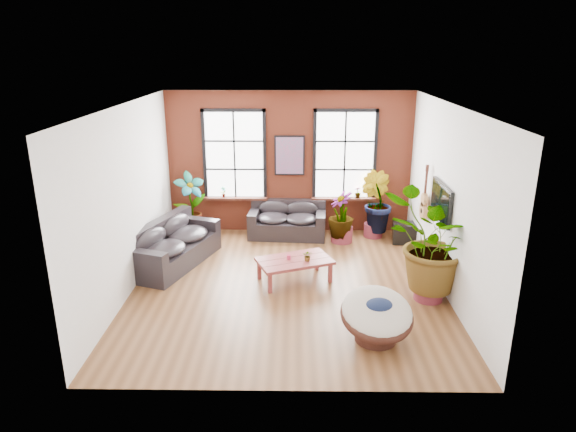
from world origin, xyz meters
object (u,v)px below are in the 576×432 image
(sofa_left, at_px, (172,245))
(papasan_chair, at_px, (377,315))
(sofa_back, at_px, (287,221))
(coffee_table, at_px, (294,262))

(sofa_left, bearing_deg, papasan_chair, -107.51)
(sofa_back, distance_m, papasan_chair, 5.00)
(sofa_back, height_order, papasan_chair, papasan_chair)
(sofa_left, height_order, papasan_chair, sofa_left)
(coffee_table, bearing_deg, papasan_chair, -80.85)
(sofa_left, xyz_separation_m, coffee_table, (2.64, -0.82, -0.02))
(sofa_back, distance_m, coffee_table, 2.60)
(coffee_table, relative_size, papasan_chair, 1.21)
(papasan_chair, bearing_deg, coffee_table, 111.64)
(sofa_back, xyz_separation_m, sofa_left, (-2.46, -1.78, 0.04))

